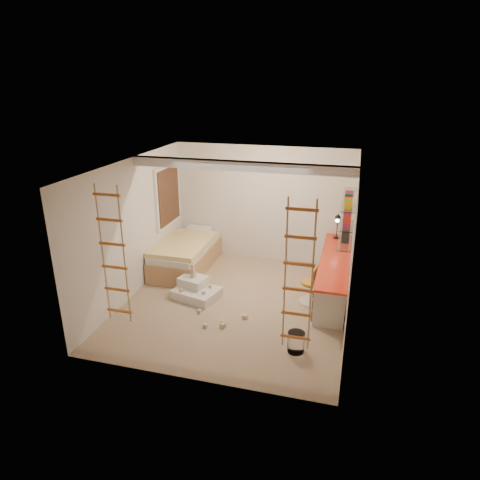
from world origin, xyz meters
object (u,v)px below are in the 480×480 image
(desk, at_px, (334,275))
(bed, at_px, (186,254))
(swivel_chair, at_px, (311,290))
(play_platform, at_px, (196,290))

(desk, relative_size, bed, 1.40)
(bed, relative_size, swivel_chair, 2.75)
(swivel_chair, bearing_deg, play_platform, -171.33)
(play_platform, bearing_deg, swivel_chair, 8.67)
(bed, distance_m, swivel_chair, 2.96)
(desk, height_order, swivel_chair, desk)
(desk, xyz_separation_m, swivel_chair, (-0.37, -0.49, -0.14))
(desk, xyz_separation_m, play_platform, (-2.53, -0.82, -0.26))
(bed, bearing_deg, desk, -6.49)
(swivel_chair, xyz_separation_m, play_platform, (-2.16, -0.33, -0.13))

